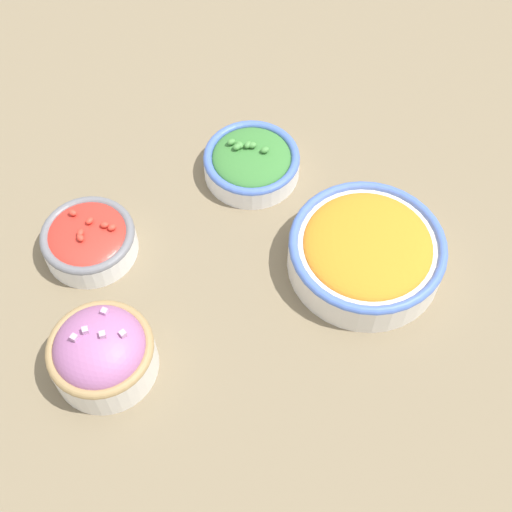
{
  "coord_description": "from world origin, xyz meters",
  "views": [
    {
      "loc": [
        0.27,
        0.39,
        0.78
      ],
      "look_at": [
        0.0,
        0.0,
        0.03
      ],
      "focal_mm": 50.0,
      "sensor_mm": 36.0,
      "label": 1
    }
  ],
  "objects_px": {
    "bowl_red_onion": "(102,352)",
    "bowl_cherry_tomatoes": "(89,239)",
    "bowl_carrots": "(366,251)",
    "bowl_broccoli": "(252,161)"
  },
  "relations": [
    {
      "from": "bowl_red_onion",
      "to": "bowl_cherry_tomatoes",
      "type": "distance_m",
      "value": 0.17
    },
    {
      "from": "bowl_carrots",
      "to": "bowl_red_onion",
      "type": "bearing_deg",
      "value": -10.53
    },
    {
      "from": "bowl_broccoli",
      "to": "bowl_carrots",
      "type": "distance_m",
      "value": 0.21
    },
    {
      "from": "bowl_carrots",
      "to": "bowl_cherry_tomatoes",
      "type": "bearing_deg",
      "value": -38.44
    },
    {
      "from": "bowl_red_onion",
      "to": "bowl_cherry_tomatoes",
      "type": "height_order",
      "value": "bowl_red_onion"
    },
    {
      "from": "bowl_red_onion",
      "to": "bowl_carrots",
      "type": "bearing_deg",
      "value": 169.47
    },
    {
      "from": "bowl_broccoli",
      "to": "bowl_carrots",
      "type": "bearing_deg",
      "value": 98.59
    },
    {
      "from": "bowl_cherry_tomatoes",
      "to": "bowl_broccoli",
      "type": "bearing_deg",
      "value": 177.37
    },
    {
      "from": "bowl_broccoli",
      "to": "bowl_cherry_tomatoes",
      "type": "bearing_deg",
      "value": -2.63
    },
    {
      "from": "bowl_carrots",
      "to": "bowl_cherry_tomatoes",
      "type": "xyz_separation_m",
      "value": [
        0.27,
        -0.22,
        -0.01
      ]
    }
  ]
}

